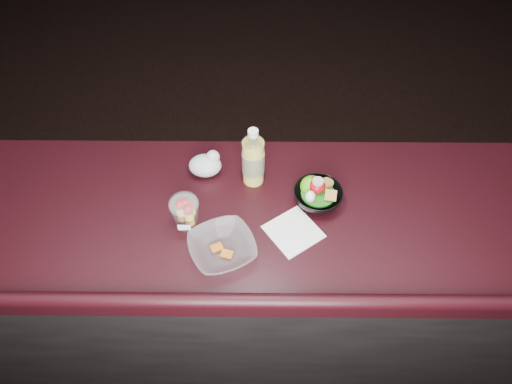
% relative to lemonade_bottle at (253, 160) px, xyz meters
% --- Properties ---
extents(room_shell, '(8.00, 8.00, 8.00)m').
position_rel_lemonade_bottle_xyz_m(room_shell, '(-0.02, -0.45, 0.71)').
color(room_shell, black).
rests_on(room_shell, ground).
extents(counter, '(4.06, 0.71, 1.02)m').
position_rel_lemonade_bottle_xyz_m(counter, '(-0.02, -0.15, -0.61)').
color(counter, black).
rests_on(counter, ground).
extents(lemonade_bottle, '(0.08, 0.08, 0.25)m').
position_rel_lemonade_bottle_xyz_m(lemonade_bottle, '(0.00, 0.00, 0.00)').
color(lemonade_bottle, yellow).
rests_on(lemonade_bottle, counter).
extents(fruit_cup, '(0.10, 0.10, 0.14)m').
position_rel_lemonade_bottle_xyz_m(fruit_cup, '(-0.23, -0.21, -0.03)').
color(fruit_cup, white).
rests_on(fruit_cup, counter).
extents(green_apple, '(0.08, 0.08, 0.09)m').
position_rel_lemonade_bottle_xyz_m(green_apple, '(0.21, -0.07, -0.06)').
color(green_apple, '#338A0F').
rests_on(green_apple, counter).
extents(plastic_bag, '(0.12, 0.10, 0.09)m').
position_rel_lemonade_bottle_xyz_m(plastic_bag, '(-0.18, 0.04, -0.06)').
color(plastic_bag, silver).
rests_on(plastic_bag, counter).
extents(snack_bowl, '(0.23, 0.23, 0.10)m').
position_rel_lemonade_bottle_xyz_m(snack_bowl, '(0.23, -0.10, -0.07)').
color(snack_bowl, black).
rests_on(snack_bowl, counter).
extents(takeout_bowl, '(0.28, 0.28, 0.05)m').
position_rel_lemonade_bottle_xyz_m(takeout_bowl, '(-0.10, -0.32, -0.08)').
color(takeout_bowl, silver).
rests_on(takeout_bowl, counter).
extents(paper_napkin, '(0.22, 0.22, 0.00)m').
position_rel_lemonade_bottle_xyz_m(paper_napkin, '(0.14, -0.24, -0.10)').
color(paper_napkin, white).
rests_on(paper_napkin, counter).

